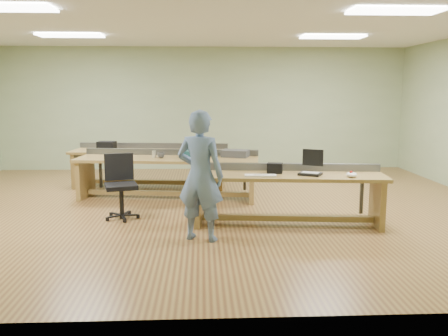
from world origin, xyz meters
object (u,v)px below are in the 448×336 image
Objects in this scene: workbench_mid at (168,168)px; person at (200,176)px; drinks_can at (154,154)px; parts_bin_grey at (235,153)px; task_chair at (121,195)px; workbench_front at (287,187)px; parts_bin_teal at (190,154)px; mug at (161,155)px; camera_bag at (275,168)px; workbench_back at (150,159)px; laptop_base at (310,174)px.

person reaches higher than workbench_mid.
drinks_can is at bearing -50.74° from person.
drinks_can is at bearing -178.76° from parts_bin_grey.
task_chair is 2.35m from parts_bin_grey.
workbench_front is at bearing -25.75° from task_chair.
workbench_mid is at bearing 141.79° from workbench_front.
parts_bin_teal is 2.90× the size of mug.
parts_bin_teal is at bearing 140.65° from camera_bag.
drinks_can is (0.19, -1.11, 0.25)m from workbench_back.
parts_bin_teal is (0.40, -0.00, 0.25)m from workbench_mid.
laptop_base is (0.30, -0.12, 0.21)m from workbench_front.
task_chair reaches higher than drinks_can.
mug is at bearing 169.12° from laptop_base.
parts_bin_teal is 0.83m from parts_bin_grey.
workbench_back is at bearing -53.36° from person.
workbench_mid is 0.47m from parts_bin_teal.
person is 2.50m from parts_bin_teal.
camera_bag reaches higher than drinks_can.
camera_bag is 2.39m from task_chair.
person is (1.03, -3.59, 0.29)m from workbench_back.
workbench_mid is 1.96× the size of person.
workbench_front is 3.70m from workbench_back.
laptop_base is at bearing -42.35° from workbench_back.
workbench_mid is 15.19× the size of camera_bag.
parts_bin_teal reaches higher than laptop_base.
laptop_base is 0.64× the size of parts_bin_grey.
person reaches higher than task_chair.
laptop_base is at bearing -33.93° from workbench_mid.
camera_bag is (2.12, -2.84, 0.26)m from workbench_back.
workbench_back is at bearing 147.16° from parts_bin_grey.
person reaches higher than laptop_base.
workbench_back is 25.92× the size of mug.
drinks_can is (0.38, 1.33, 0.45)m from task_chair.
person is at bearing -85.41° from parts_bin_teal.
laptop_base is at bearing -39.16° from mug.
parts_bin_teal is 0.51m from mug.
workbench_back is at bearing 105.64° from mug.
drinks_can reaches higher than laptop_base.
task_chair is at bearing -143.71° from parts_bin_grey.
workbench_mid reaches higher than laptop_base.
workbench_back is 1.15m from drinks_can.
camera_bag reaches higher than workbench_front.
camera_bag is 0.47× the size of parts_bin_grey.
parts_bin_teal is at bearing 161.01° from laptop_base.
drinks_can is at bearing 169.89° from laptop_base.
workbench_back is 6.82× the size of parts_bin_grey.
task_chair is at bearing -163.42° from laptop_base.
camera_bag is 2.16m from parts_bin_teal.
parts_bin_grey is at bearing 21.05° from task_chair.
person is at bearing -104.13° from parts_bin_grey.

